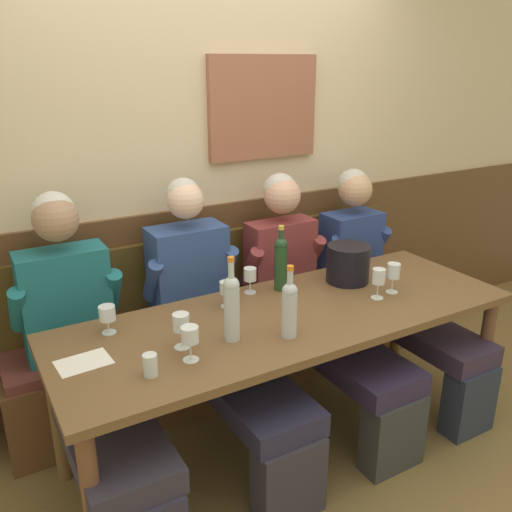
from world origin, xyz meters
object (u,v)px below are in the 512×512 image
Objects in this scene: person_left_seat at (383,280)px; wine_glass_center_front at (393,272)px; wine_glass_left_end at (227,289)px; wine_bottle_clear_water at (289,307)px; wine_glass_center_rear at (250,275)px; wine_glass_by_bottle at (107,314)px; wine_glass_right_end at (379,278)px; person_right_seat at (85,353)px; wall_bench at (229,343)px; ice_bucket at (348,264)px; water_tumbler_right at (150,365)px; person_center_left_seat at (214,320)px; wine_glass_near_bucket at (181,323)px; wine_bottle_amber_mid at (232,305)px; wine_bottle_green_tall at (281,262)px; dining_table at (290,328)px; person_center_right_seat at (312,300)px; wine_glass_mid_right at (190,336)px.

person_left_seat reaches higher than wine_glass_center_front.
person_left_seat reaches higher than wine_glass_left_end.
wine_glass_center_rear is (0.09, 0.50, -0.04)m from wine_bottle_clear_water.
wine_glass_by_bottle is 1.33m from wine_glass_right_end.
person_right_seat reaches higher than wine_glass_by_bottle.
wall_bench is 11.02× the size of ice_bucket.
wine_glass_center_front reaches higher than water_tumbler_right.
person_center_left_seat reaches higher than wine_glass_near_bucket.
wine_bottle_amber_mid is 0.59m from wine_bottle_green_tall.
wine_glass_left_end is (-1.13, -0.10, 0.22)m from person_left_seat.
dining_table is at bearing -160.10° from ice_bucket.
wine_glass_center_front is (0.85, -0.38, 0.23)m from person_center_left_seat.
person_center_left_seat reaches higher than water_tumbler_right.
person_center_right_seat is at bearing 7.75° from wine_bottle_green_tall.
wine_bottle_green_tall is at bearing 66.97° from dining_table.
person_left_seat is 0.49m from ice_bucket.
water_tumbler_right is (-1.12, -0.49, 0.18)m from person_center_right_seat.
wall_bench reaches higher than wine_glass_by_bottle.
wine_glass_right_end is (0.61, 0.11, -0.03)m from wine_bottle_clear_water.
water_tumbler_right is (-0.64, 0.00, -0.09)m from wine_bottle_clear_water.
water_tumbler_right is (-0.51, -0.52, 0.16)m from person_center_left_seat.
wine_bottle_green_tall is (0.37, -0.06, 0.27)m from person_center_left_seat.
wine_glass_right_end reaches higher than water_tumbler_right.
wine_glass_right_end is (0.53, -0.39, 0.01)m from wine_glass_center_rear.
wine_glass_center_front reaches higher than dining_table.
wine_glass_near_bucket reaches higher than wine_glass_center_rear.
person_left_seat is at bearing 51.58° from wine_glass_center_front.
wine_bottle_amber_mid reaches higher than ice_bucket.
wine_glass_mid_right is at bearing -162.42° from ice_bucket.
wine_bottle_clear_water is 0.80m from wine_glass_by_bottle.
wine_glass_right_end is (0.48, -0.73, 0.59)m from wall_bench.
wall_bench is 1.09m from wine_glass_near_bucket.
ice_bucket is at bearing 17.53° from wine_bottle_amber_mid.
wine_bottle_amber_mid reaches higher than wine_glass_center_rear.
wine_bottle_green_tall is 2.20× the size of wine_glass_center_front.
wine_bottle_green_tall is at bearing -73.94° from wall_bench.
wine_glass_right_end is at bearing 4.60° from wine_glass_mid_right.
dining_table is 15.13× the size of wine_glass_mid_right.
water_tumbler_right is (-0.72, -0.50, -0.05)m from wine_glass_center_rear.
person_right_seat is 8.85× the size of wine_glass_mid_right.
wine_glass_left_end reaches higher than dining_table.
person_right_seat is 1.57m from wine_glass_center_front.
person_center_right_seat is 0.63m from wine_glass_left_end.
wine_glass_near_bucket is 1.06m from wine_glass_right_end.
wall_bench reaches higher than wine_glass_center_front.
wine_bottle_green_tall is at bearing -176.02° from person_left_seat.
person_center_right_seat is 0.46m from wine_glass_center_rear.
wall_bench is 1.06m from wine_bottle_clear_water.
water_tumbler_right is (0.04, -0.43, -0.05)m from wine_glass_by_bottle.
wine_glass_center_front is 1.23× the size of wine_glass_by_bottle.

